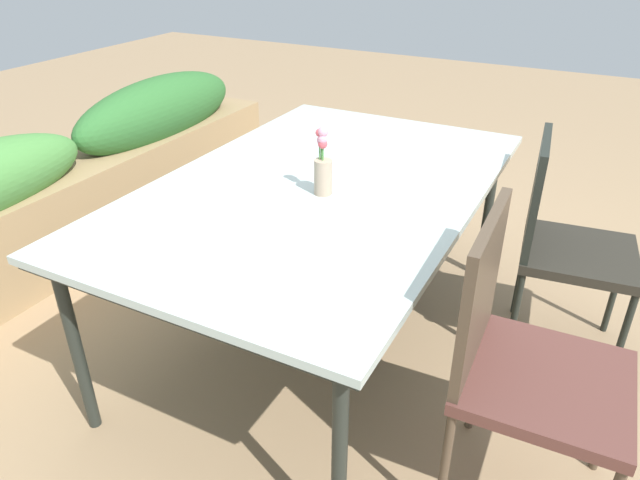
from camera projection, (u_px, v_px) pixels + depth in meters
The scene contains 6 objects.
ground_plane at pixel (335, 334), 2.64m from camera, with size 12.00×12.00×0.00m, color #9E7F5B.
dining_table at pixel (320, 194), 2.29m from camera, with size 1.88×1.19×0.75m.
chair_near_left at pixel (520, 354), 1.68m from camera, with size 0.49×0.49×0.96m.
chair_near_right at pixel (562, 236), 2.33m from camera, with size 0.49×0.49×0.93m.
flower_vase at pixel (322, 167), 2.13m from camera, with size 0.07×0.07×0.26m.
planter_box at pixel (85, 182), 3.20m from camera, with size 2.94×0.40×0.82m.
Camera 1 is at (-1.90, -0.91, 1.65)m, focal length 32.62 mm.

